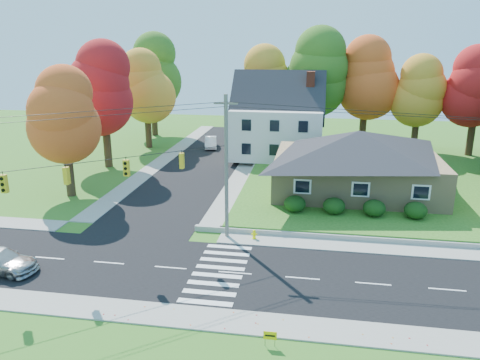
{
  "coord_description": "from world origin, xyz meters",
  "views": [
    {
      "loc": [
        4.42,
        -24.74,
        13.31
      ],
      "look_at": [
        -1.03,
        8.0,
        3.4
      ],
      "focal_mm": 35.0,
      "sensor_mm": 36.0,
      "label": 1
    }
  ],
  "objects_px": {
    "fire_hydrant": "(254,235)",
    "white_car": "(211,142)",
    "ranch_house": "(357,160)",
    "silver_sedan": "(0,260)"
  },
  "relations": [
    {
      "from": "ranch_house",
      "to": "white_car",
      "type": "distance_m",
      "value": 24.16
    },
    {
      "from": "ranch_house",
      "to": "silver_sedan",
      "type": "distance_m",
      "value": 28.52
    },
    {
      "from": "ranch_house",
      "to": "silver_sedan",
      "type": "bearing_deg",
      "value": -140.56
    },
    {
      "from": "fire_hydrant",
      "to": "silver_sedan",
      "type": "bearing_deg",
      "value": -153.66
    },
    {
      "from": "ranch_house",
      "to": "fire_hydrant",
      "type": "relative_size",
      "value": 20.29
    },
    {
      "from": "white_car",
      "to": "fire_hydrant",
      "type": "relative_size",
      "value": 5.92
    },
    {
      "from": "white_car",
      "to": "fire_hydrant",
      "type": "xyz_separation_m",
      "value": [
        9.46,
        -27.88,
        -0.38
      ]
    },
    {
      "from": "silver_sedan",
      "to": "white_car",
      "type": "xyz_separation_m",
      "value": [
        4.93,
        35.01,
        0.01
      ]
    },
    {
      "from": "fire_hydrant",
      "to": "white_car",
      "type": "bearing_deg",
      "value": 108.75
    },
    {
      "from": "ranch_house",
      "to": "white_car",
      "type": "xyz_separation_m",
      "value": [
        -17.01,
        16.96,
        -2.54
      ]
    }
  ]
}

